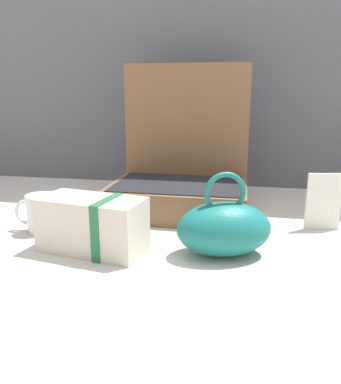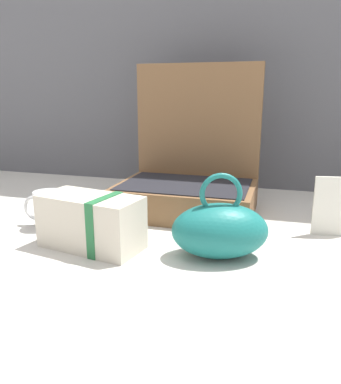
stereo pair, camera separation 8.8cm
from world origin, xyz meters
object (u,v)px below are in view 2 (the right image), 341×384
Objects in this scene: info_card_left at (332,206)px; cream_toiletry_bag at (92,222)px; coffee_mug at (48,209)px; open_suitcase at (189,178)px; teal_pouch_handbag at (220,230)px.

cream_toiletry_bag is at bearing -166.21° from info_card_left.
coffee_mug is at bearing 153.04° from cream_toiletry_bag.
cream_toiletry_bag is (-0.14, -0.35, -0.03)m from open_suitcase.
info_card_left is (0.38, -0.11, -0.02)m from open_suitcase.
cream_toiletry_bag is 1.66× the size of info_card_left.
cream_toiletry_bag is (-0.28, -0.03, -0.00)m from teal_pouch_handbag.
open_suitcase is at bearing 68.62° from cream_toiletry_bag.
coffee_mug is at bearing 172.58° from teal_pouch_handbag.
teal_pouch_handbag is 0.94× the size of cream_toiletry_bag.
cream_toiletry_bag is at bearing -111.38° from open_suitcase.
open_suitcase reaches higher than cream_toiletry_bag.
open_suitcase is 1.74× the size of cream_toiletry_bag.
teal_pouch_handbag is 0.31m from info_card_left.
teal_pouch_handbag is at bearing -65.56° from open_suitcase.
teal_pouch_handbag is (0.14, -0.32, -0.03)m from open_suitcase.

